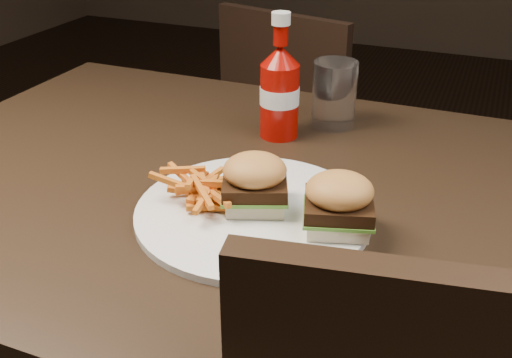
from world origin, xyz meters
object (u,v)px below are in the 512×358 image
at_px(plate, 253,212).
at_px(ketchup_bottle, 279,103).
at_px(tumbler, 334,96).
at_px(chair_far, 313,146).
at_px(dining_table, 262,197).

xyz_separation_m(plate, ketchup_bottle, (-0.06, 0.26, 0.06)).
bearing_deg(plate, tumbler, 87.81).
distance_m(chair_far, tumbler, 0.70).
bearing_deg(plate, chair_far, 101.55).
bearing_deg(tumbler, ketchup_bottle, -132.09).
bearing_deg(ketchup_bottle, plate, -77.05).
height_order(plate, ketchup_bottle, ketchup_bottle).
relative_size(dining_table, tumbler, 9.91).
bearing_deg(chair_far, plate, 115.70).
relative_size(chair_far, plate, 1.24).
bearing_deg(ketchup_bottle, tumbler, 47.91).
bearing_deg(tumbler, plate, -92.19).
xyz_separation_m(chair_far, ketchup_bottle, (0.12, -0.64, 0.38)).
xyz_separation_m(plate, tumbler, (0.01, 0.34, 0.05)).
xyz_separation_m(ketchup_bottle, tumbler, (0.07, 0.08, -0.01)).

